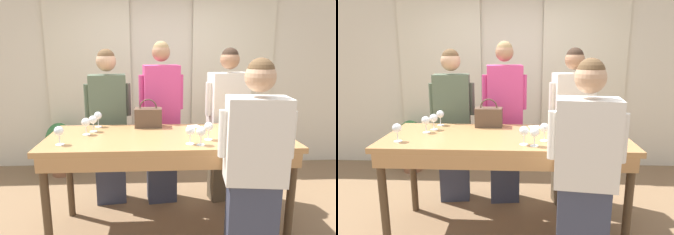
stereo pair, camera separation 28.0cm
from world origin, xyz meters
TOP-DOWN VIEW (x-y plane):
  - ground_plane at (0.00, 0.00)m, footprint 18.00×18.00m
  - wall_back at (0.00, 1.88)m, footprint 12.00×0.06m
  - curtain_panel_left at (-1.06, 1.81)m, footprint 1.21×0.03m
  - curtain_panel_right at (1.06, 1.81)m, footprint 1.21×0.03m
  - tasting_bar at (0.00, -0.03)m, footprint 2.21×0.86m
  - wine_bottle at (0.81, 0.07)m, footprint 0.08×0.08m
  - handbag at (-0.19, 0.33)m, footprint 0.27×0.15m
  - wine_glass_front_left at (0.25, -0.30)m, footprint 0.08×0.08m
  - wine_glass_front_mid at (-0.70, 0.36)m, footprint 0.08×0.08m
  - wine_glass_front_right at (0.17, -0.27)m, footprint 0.08×0.08m
  - wine_glass_center_left at (-0.92, -0.23)m, footprint 0.08×0.08m
  - wine_glass_center_mid at (0.87, -0.16)m, footprint 0.08×0.08m
  - wine_glass_center_right at (-0.76, 0.07)m, footprint 0.08×0.08m
  - wine_glass_back_left at (-0.72, 0.17)m, footprint 0.08×0.08m
  - wine_glass_back_mid at (0.34, -0.16)m, footprint 0.08×0.08m
  - napkin at (0.28, 0.32)m, footprint 0.14×0.14m
  - pen at (0.31, 0.13)m, footprint 0.01×0.12m
  - guest_olive_jacket at (-0.64, 0.66)m, footprint 0.51×0.29m
  - guest_pink_top at (-0.04, 0.66)m, footprint 0.50×0.30m
  - guest_cream_sweater at (0.71, 0.66)m, footprint 0.55×0.31m
  - host_pouring at (0.60, -0.61)m, footprint 0.55×0.30m
  - potted_plant at (-1.46, 1.48)m, footprint 0.38×0.38m

SIDE VIEW (x-z plane):
  - ground_plane at x=0.00m, z-range 0.00..0.00m
  - potted_plant at x=-1.46m, z-range 0.05..0.81m
  - host_pouring at x=0.60m, z-range 0.02..1.72m
  - tasting_bar at x=0.00m, z-range 0.39..1.37m
  - guest_olive_jacket at x=-0.64m, z-range 0.03..1.81m
  - guest_cream_sweater at x=0.71m, z-range 0.03..1.82m
  - guest_pink_top at x=-0.04m, z-range 0.02..1.88m
  - napkin at x=0.28m, z-range 0.99..0.99m
  - pen at x=0.31m, z-range 0.99..1.00m
  - handbag at x=-0.19m, z-range 0.94..1.23m
  - wine_glass_center_mid at x=0.87m, z-range 1.02..1.18m
  - wine_glass_front_left at x=0.25m, z-range 1.02..1.18m
  - wine_glass_front_mid at x=-0.70m, z-range 1.02..1.18m
  - wine_glass_front_right at x=0.17m, z-range 1.02..1.18m
  - wine_glass_center_left at x=-0.92m, z-range 1.02..1.18m
  - wine_glass_center_right at x=-0.76m, z-range 1.02..1.18m
  - wine_glass_back_left at x=-0.72m, z-range 1.02..1.18m
  - wine_glass_back_mid at x=0.34m, z-range 1.02..1.18m
  - wine_bottle at x=0.81m, z-range 0.94..1.28m
  - curtain_panel_left at x=-1.06m, z-range 0.00..2.69m
  - curtain_panel_right at x=1.06m, z-range 0.00..2.69m
  - wall_back at x=0.00m, z-range 0.00..2.80m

